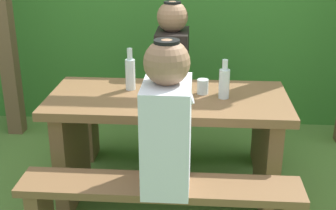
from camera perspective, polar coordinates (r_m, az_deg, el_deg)
ground_plane at (r=2.98m, az=0.00°, el=-11.70°), size 12.00×12.00×0.00m
picnic_table at (r=2.75m, az=0.00°, el=-3.22°), size 1.40×0.64×0.71m
bench_near at (r=2.34m, az=-1.02°, el=-12.46°), size 1.40×0.24×0.45m
bench_far at (r=3.32m, az=0.70°, el=-1.75°), size 1.40×0.24×0.45m
person_white_shirt at (r=2.12m, az=-0.14°, el=-2.03°), size 0.25×0.35×0.72m
person_black_coat at (r=3.17m, az=0.53°, el=5.91°), size 0.25×0.35×0.72m
drinking_glass at (r=2.70m, az=4.35°, el=2.31°), size 0.07×0.07×0.09m
bottle_left at (r=2.75m, az=-4.73°, el=4.04°), size 0.06×0.06×0.25m
bottle_right at (r=2.62m, az=7.03°, el=2.84°), size 0.06×0.06×0.23m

